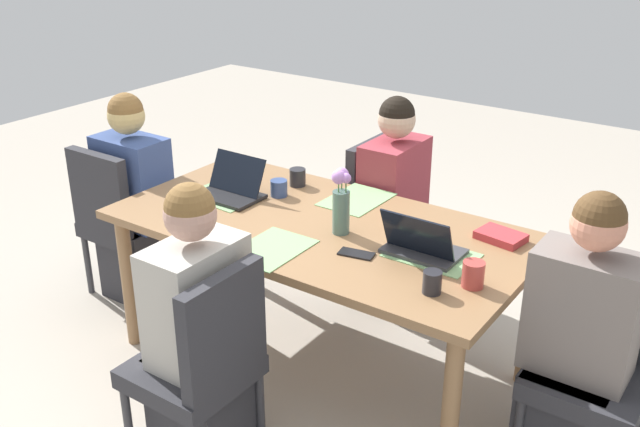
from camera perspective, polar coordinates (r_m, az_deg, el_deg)
name	(u,v)px	position (r m, az deg, el deg)	size (l,w,h in m)	color
ground_plane	(320,360)	(3.75, 0.00, -11.38)	(10.00, 10.00, 0.00)	#B2A899
dining_table	(320,239)	(3.40, 0.00, -1.98)	(1.94, 0.99, 0.76)	olive
chair_head_right_left_near	(597,353)	(3.11, 20.87, -10.17)	(0.44, 0.44, 0.90)	#2D2D33
person_head_right_left_near	(577,351)	(3.05, 19.47, -10.12)	(0.40, 0.36, 1.19)	#2D2D33
chair_head_left_left_mid	(119,216)	(4.24, -15.41, -0.17)	(0.44, 0.44, 0.90)	#2D2D33
person_head_left_left_mid	(136,209)	(4.23, -14.16, 0.32)	(0.40, 0.36, 1.19)	#2D2D33
chair_far_left_far	(386,212)	(4.15, 5.19, 0.10)	(0.44, 0.44, 0.90)	#2D2D33
person_far_left_far	(393,214)	(4.06, 5.69, -0.07)	(0.36, 0.40, 1.19)	#2D2D33
chair_near_right_near	(204,359)	(2.92, -9.08, -11.16)	(0.44, 0.44, 0.90)	#2D2D33
person_near_right_near	(200,340)	(2.98, -9.37, -9.71)	(0.36, 0.40, 1.19)	#2D2D33
flower_vase	(341,201)	(3.22, 1.66, 1.01)	(0.09, 0.10, 0.30)	#4C6B60
placemat_head_right_left_near	(432,255)	(3.11, 8.74, -3.23)	(0.36, 0.26, 0.00)	#7FAD70
placemat_head_left_left_mid	(223,196)	(3.70, -7.57, 1.37)	(0.36, 0.26, 0.00)	#7FAD70
placemat_far_left_far	(357,199)	(3.63, 2.88, 1.11)	(0.36, 0.26, 0.00)	#7FAD70
placemat_near_right_near	(271,249)	(3.14, -3.82, -2.76)	(0.36, 0.26, 0.00)	#7FAD70
laptop_head_right_left_near	(422,246)	(3.09, 7.97, -2.53)	(0.32, 0.22, 0.20)	#38383D
laptop_head_left_left_mid	(232,189)	(3.68, -6.93, 1.93)	(0.32, 0.22, 0.20)	black
coffee_mug_near_left	(298,177)	(3.80, -1.76, 2.85)	(0.08, 0.08, 0.09)	#232328
coffee_mug_near_right	(188,206)	(3.49, -10.30, 0.61)	(0.07, 0.07, 0.10)	#47704C
coffee_mug_centre_left	(279,188)	(3.67, -3.24, 2.00)	(0.09, 0.09, 0.08)	#33477A
coffee_mug_centre_right	(432,282)	(2.81, 8.76, -5.33)	(0.07, 0.07, 0.09)	#232328
coffee_mug_far_left	(473,274)	(2.88, 11.89, -4.67)	(0.09, 0.09, 0.10)	#AD3D38
book_blue_cover	(501,236)	(3.30, 13.95, -1.74)	(0.20, 0.14, 0.04)	#B73338
phone_black	(356,254)	(3.08, 2.86, -3.17)	(0.15, 0.07, 0.01)	black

